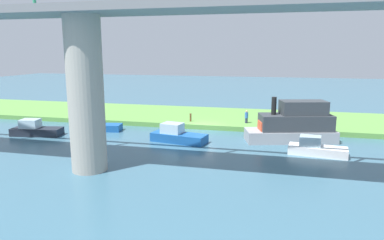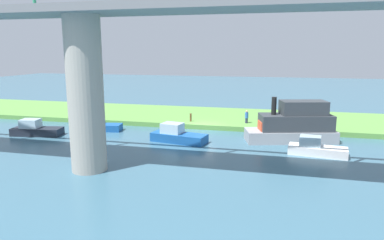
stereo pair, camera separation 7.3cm
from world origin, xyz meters
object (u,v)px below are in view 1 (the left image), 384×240
object	(u,v)px
mooring_post	(191,117)
pontoon_yellow	(294,125)
skiff_small	(177,135)
bridge_pylon	(86,95)
motorboat_white	(35,130)
person_on_bank	(246,117)
riverboat_paddlewheel	(98,126)
houseboat_blue	(316,148)

from	to	relation	value
mooring_post	pontoon_yellow	size ratio (longest dim) A/B	0.10
pontoon_yellow	skiff_small	xyz separation A→B (m)	(10.24, 2.74, -0.91)
mooring_post	pontoon_yellow	bearing A→B (deg)	157.97
bridge_pylon	motorboat_white	size ratio (longest dim) A/B	2.09
bridge_pylon	skiff_small	xyz separation A→B (m)	(-3.75, -8.89, -4.61)
person_on_bank	riverboat_paddlewheel	distance (m)	15.72
person_on_bank	motorboat_white	xyz separation A→B (m)	(19.79, 8.52, -0.63)
riverboat_paddlewheel	motorboat_white	bearing A→B (deg)	34.16
mooring_post	person_on_bank	bearing A→B (deg)	-174.97
bridge_pylon	mooring_post	size ratio (longest dim) A/B	11.81
mooring_post	skiff_small	xyz separation A→B (m)	(-0.54, 7.10, -0.34)
mooring_post	pontoon_yellow	world-z (taller)	pontoon_yellow
person_on_bank	skiff_small	world-z (taller)	person_on_bank
person_on_bank	houseboat_blue	bearing A→B (deg)	125.27
mooring_post	skiff_small	size ratio (longest dim) A/B	0.17
pontoon_yellow	skiff_small	world-z (taller)	pontoon_yellow
bridge_pylon	motorboat_white	bearing A→B (deg)	-37.33
bridge_pylon	houseboat_blue	world-z (taller)	bridge_pylon
person_on_bank	pontoon_yellow	size ratio (longest dim) A/B	0.16
bridge_pylon	riverboat_paddlewheel	xyz separation A→B (m)	(5.54, -11.37, -4.69)
riverboat_paddlewheel	motorboat_white	xyz separation A→B (m)	(4.96, 3.36, 0.04)
pontoon_yellow	skiff_small	distance (m)	10.64
person_on_bank	houseboat_blue	size ratio (longest dim) A/B	0.30
bridge_pylon	riverboat_paddlewheel	size ratio (longest dim) A/B	2.23
pontoon_yellow	bridge_pylon	bearing A→B (deg)	39.75
skiff_small	houseboat_blue	bearing A→B (deg)	173.82
person_on_bank	motorboat_white	bearing A→B (deg)	23.30
mooring_post	motorboat_white	size ratio (longest dim) A/B	0.18
motorboat_white	bridge_pylon	bearing A→B (deg)	142.67
mooring_post	motorboat_white	distance (m)	15.87
pontoon_yellow	motorboat_white	xyz separation A→B (m)	(24.49, 3.63, -0.95)
person_on_bank	houseboat_blue	world-z (taller)	person_on_bank
person_on_bank	pontoon_yellow	xyz separation A→B (m)	(-4.70, 4.89, 0.32)
person_on_bank	mooring_post	size ratio (longest dim) A/B	1.57
pontoon_yellow	riverboat_paddlewheel	world-z (taller)	pontoon_yellow
skiff_small	houseboat_blue	xyz separation A→B (m)	(-11.85, 1.28, -0.07)
houseboat_blue	riverboat_paddlewheel	world-z (taller)	riverboat_paddlewheel
person_on_bank	houseboat_blue	xyz separation A→B (m)	(-6.31, 8.92, -0.67)
person_on_bank	mooring_post	distance (m)	6.11
bridge_pylon	pontoon_yellow	xyz separation A→B (m)	(-13.99, -11.63, -3.70)
mooring_post	pontoon_yellow	xyz separation A→B (m)	(-10.78, 4.36, 0.58)
riverboat_paddlewheel	motorboat_white	world-z (taller)	motorboat_white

